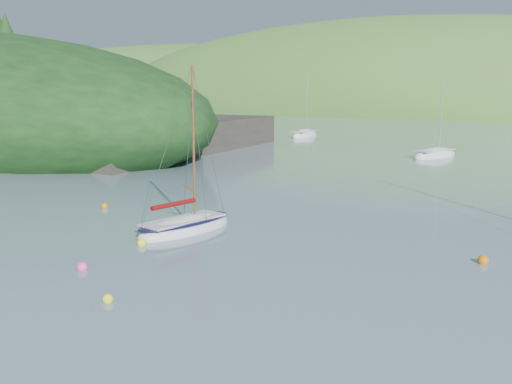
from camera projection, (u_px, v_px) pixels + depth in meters
The scene contains 5 objects.
ground at pixel (99, 288), 21.24m from camera, with size 700.00×700.00×0.00m, color slate.
daysailer_white at pixel (185, 227), 29.55m from camera, with size 2.75×6.11×9.11m.
distant_sloop_a at pixel (435, 156), 60.59m from camera, with size 4.05×7.15×9.66m.
distant_sloop_c at pixel (304, 136), 85.59m from camera, with size 3.63×7.71×10.58m.
mooring_buoys at pixel (193, 248), 26.06m from camera, with size 22.40×12.64×0.46m.
Camera 1 is at (16.53, -13.06, 7.38)m, focal length 40.00 mm.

